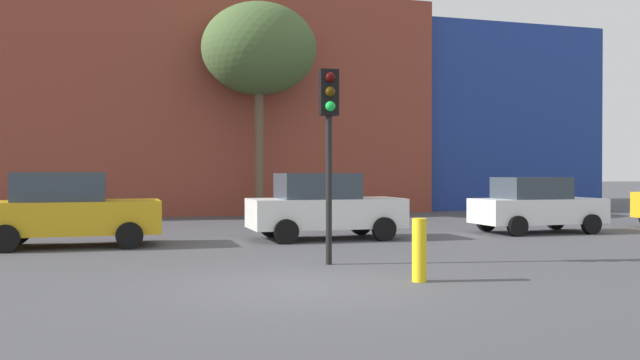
{
  "coord_description": "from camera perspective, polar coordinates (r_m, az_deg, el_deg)",
  "views": [
    {
      "loc": [
        -2.74,
        -10.24,
        1.81
      ],
      "look_at": [
        2.95,
        8.94,
        1.58
      ],
      "focal_mm": 37.52,
      "sensor_mm": 36.0,
      "label": 1
    }
  ],
  "objects": [
    {
      "name": "bare_tree_0",
      "position": [
        27.2,
        -5.22,
        10.99
      ],
      "size": [
        4.58,
        4.58,
        8.56
      ],
      "color": "brown",
      "rests_on": "ground_plane"
    },
    {
      "name": "parked_car_3",
      "position": [
        20.97,
        17.94,
        -2.05
      ],
      "size": [
        3.84,
        1.89,
        1.66
      ],
      "color": "white",
      "rests_on": "ground_plane"
    },
    {
      "name": "parked_car_2",
      "position": [
        18.07,
        0.3,
        -2.26
      ],
      "size": [
        4.13,
        2.02,
        1.79
      ],
      "color": "white",
      "rests_on": "ground_plane"
    },
    {
      "name": "parked_car_1",
      "position": [
        17.34,
        -20.65,
        -2.38
      ],
      "size": [
        4.18,
        2.05,
        1.81
      ],
      "color": "gold",
      "rests_on": "ground_plane"
    },
    {
      "name": "building_backdrop",
      "position": [
        34.5,
        -12.37,
        5.44
      ],
      "size": [
        41.45,
        13.49,
        11.52
      ],
      "color": "brown",
      "rests_on": "ground_plane"
    },
    {
      "name": "traffic_light_island",
      "position": [
        13.1,
        0.78,
        5.05
      ],
      "size": [
        0.38,
        0.38,
        3.82
      ],
      "rotation": [
        0.0,
        0.0,
        -1.66
      ],
      "color": "black",
      "rests_on": "ground_plane"
    },
    {
      "name": "ground_plane",
      "position": [
        10.75,
        -1.53,
        -9.02
      ],
      "size": [
        200.0,
        200.0,
        0.0
      ],
      "primitive_type": "plane",
      "color": "#47474C"
    },
    {
      "name": "bollard_yellow_0",
      "position": [
        11.21,
        8.47,
        -5.92
      ],
      "size": [
        0.24,
        0.24,
        1.05
      ],
      "primitive_type": "cylinder",
      "color": "yellow",
      "rests_on": "ground_plane"
    }
  ]
}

